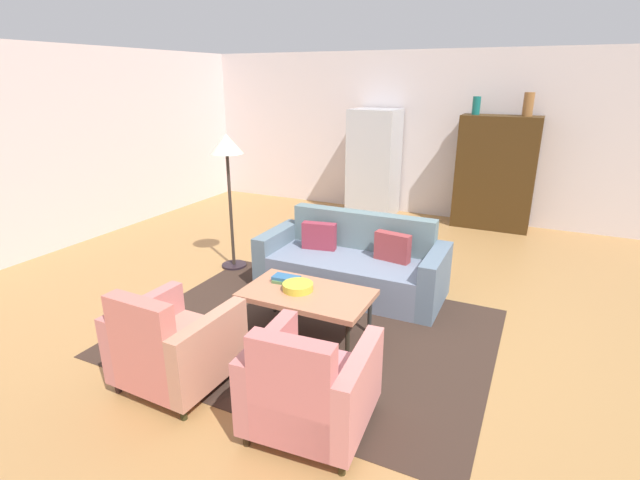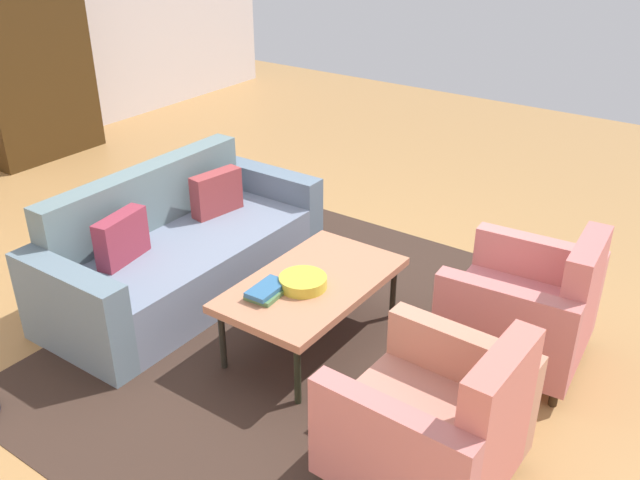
{
  "view_description": "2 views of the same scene",
  "coord_description": "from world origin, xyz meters",
  "px_view_note": "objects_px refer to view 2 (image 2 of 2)",
  "views": [
    {
      "loc": [
        1.51,
        -4.01,
        2.36
      ],
      "look_at": [
        -0.47,
        0.13,
        0.77
      ],
      "focal_mm": 26.43,
      "sensor_mm": 36.0,
      "label": 1
    },
    {
      "loc": [
        -3.27,
        -2.59,
        2.61
      ],
      "look_at": [
        -0.07,
        -0.33,
        0.59
      ],
      "focal_mm": 38.56,
      "sensor_mm": 36.0,
      "label": 2
    }
  ],
  "objects_px": {
    "armchair_left": "(438,427)",
    "fruit_bowl": "(303,282)",
    "couch": "(178,251)",
    "armchair_right": "(529,311)",
    "cabinet": "(31,72)",
    "coffee_table": "(312,286)",
    "book_stack": "(267,291)"
  },
  "relations": [
    {
      "from": "fruit_bowl",
      "to": "cabinet",
      "type": "height_order",
      "value": "cabinet"
    },
    {
      "from": "couch",
      "to": "cabinet",
      "type": "bearing_deg",
      "value": -109.73
    },
    {
      "from": "couch",
      "to": "armchair_left",
      "type": "bearing_deg",
      "value": 75.39
    },
    {
      "from": "coffee_table",
      "to": "armchair_right",
      "type": "relative_size",
      "value": 1.36
    },
    {
      "from": "cabinet",
      "to": "couch",
      "type": "bearing_deg",
      "value": -109.47
    },
    {
      "from": "armchair_left",
      "to": "fruit_bowl",
      "type": "relative_size",
      "value": 3.02
    },
    {
      "from": "armchair_right",
      "to": "cabinet",
      "type": "bearing_deg",
      "value": 80.27
    },
    {
      "from": "armchair_right",
      "to": "fruit_bowl",
      "type": "distance_m",
      "value": 1.37
    },
    {
      "from": "armchair_right",
      "to": "fruit_bowl",
      "type": "relative_size",
      "value": 3.02
    },
    {
      "from": "couch",
      "to": "fruit_bowl",
      "type": "distance_m",
      "value": 1.21
    },
    {
      "from": "coffee_table",
      "to": "armchair_right",
      "type": "bearing_deg",
      "value": -62.58
    },
    {
      "from": "armchair_right",
      "to": "cabinet",
      "type": "relative_size",
      "value": 0.49
    },
    {
      "from": "couch",
      "to": "armchair_left",
      "type": "distance_m",
      "value": 2.43
    },
    {
      "from": "book_stack",
      "to": "cabinet",
      "type": "distance_m",
      "value": 4.55
    },
    {
      "from": "couch",
      "to": "fruit_bowl",
      "type": "height_order",
      "value": "couch"
    },
    {
      "from": "cabinet",
      "to": "armchair_left",
      "type": "bearing_deg",
      "value": -107.34
    },
    {
      "from": "armchair_left",
      "to": "coffee_table",
      "type": "bearing_deg",
      "value": 64.38
    },
    {
      "from": "armchair_left",
      "to": "armchair_right",
      "type": "distance_m",
      "value": 1.21
    },
    {
      "from": "armchair_left",
      "to": "fruit_bowl",
      "type": "distance_m",
      "value": 1.28
    },
    {
      "from": "armchair_left",
      "to": "armchair_right",
      "type": "relative_size",
      "value": 1.0
    },
    {
      "from": "book_stack",
      "to": "cabinet",
      "type": "bearing_deg",
      "value": 71.54
    },
    {
      "from": "fruit_bowl",
      "to": "couch",
      "type": "bearing_deg",
      "value": 85.36
    },
    {
      "from": "coffee_table",
      "to": "armchair_right",
      "type": "distance_m",
      "value": 1.32
    },
    {
      "from": "couch",
      "to": "armchair_right",
      "type": "distance_m",
      "value": 2.43
    },
    {
      "from": "armchair_left",
      "to": "book_stack",
      "type": "bearing_deg",
      "value": 78.15
    },
    {
      "from": "book_stack",
      "to": "fruit_bowl",
      "type": "bearing_deg",
      "value": -31.7
    },
    {
      "from": "armchair_left",
      "to": "cabinet",
      "type": "distance_m",
      "value": 5.88
    },
    {
      "from": "armchair_left",
      "to": "book_stack",
      "type": "relative_size",
      "value": 3.29
    },
    {
      "from": "couch",
      "to": "cabinet",
      "type": "distance_m",
      "value": 3.48
    },
    {
      "from": "couch",
      "to": "cabinet",
      "type": "height_order",
      "value": "cabinet"
    },
    {
      "from": "armchair_right",
      "to": "book_stack",
      "type": "xyz_separation_m",
      "value": [
        -0.9,
        1.29,
        0.14
      ]
    },
    {
      "from": "armchair_left",
      "to": "armchair_right",
      "type": "xyz_separation_m",
      "value": [
        1.21,
        0.0,
        0.0
      ]
    }
  ]
}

